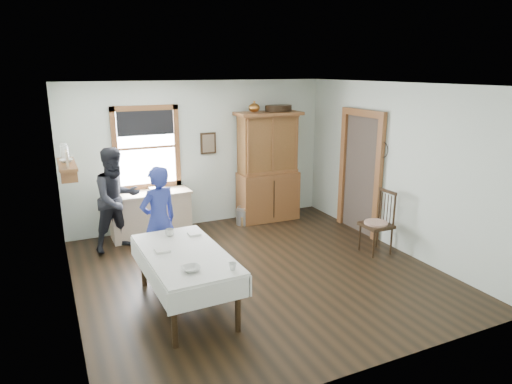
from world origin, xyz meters
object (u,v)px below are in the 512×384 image
work_counter (151,214)px  dining_table (186,280)px  figure_dark (117,203)px  pail (243,217)px  woman_blue (159,225)px  china_hutch (268,167)px  wicker_basket (246,219)px  spindle_chair (377,222)px

work_counter → dining_table: (-0.16, -2.69, -0.04)m
work_counter → figure_dark: figure_dark is taller
pail → woman_blue: bearing=-143.2°
china_hutch → woman_blue: bearing=-146.7°
work_counter → wicker_basket: 1.83m
dining_table → china_hutch: bearing=47.2°
china_hutch → figure_dark: size_ratio=1.34×
dining_table → pail: dining_table is taller
pail → dining_table: bearing=-126.4°
pail → china_hutch: bearing=9.3°
figure_dark → pail: bearing=-15.9°
china_hutch → dining_table: (-2.48, -2.68, -0.69)m
china_hutch → spindle_chair: bearing=-68.8°
wicker_basket → woman_blue: 2.55m
dining_table → spindle_chair: 3.32m
spindle_chair → wicker_basket: (-1.33, 2.18, -0.43)m
figure_dark → woman_blue: bearing=-93.7°
spindle_chair → dining_table: bearing=-173.3°
china_hutch → woman_blue: (-2.52, -1.55, -0.32)m
china_hutch → pail: size_ratio=7.16×
woman_blue → pail: bearing=-162.2°
spindle_chair → pail: 2.62m
wicker_basket → woman_blue: woman_blue is taller
dining_table → woman_blue: woman_blue is taller
pail → figure_dark: size_ratio=0.19×
pail → work_counter: bearing=176.5°
woman_blue → figure_dark: bearing=-90.5°
work_counter → dining_table: bearing=-94.3°
figure_dark → spindle_chair: bearing=-49.6°
spindle_chair → figure_dark: figure_dark is taller
spindle_chair → pail: size_ratio=3.52×
work_counter → pail: size_ratio=4.78×
wicker_basket → pail: bearing=168.1°
dining_table → figure_dark: figure_dark is taller
dining_table → pail: bearing=53.6°
woman_blue → dining_table: bearing=73.2°
china_hutch → woman_blue: size_ratio=1.43×
work_counter → woman_blue: 1.61m
work_counter → dining_table: work_counter is taller
pail → woman_blue: 2.50m
wicker_basket → woman_blue: size_ratio=0.21×
work_counter → wicker_basket: work_counter is taller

